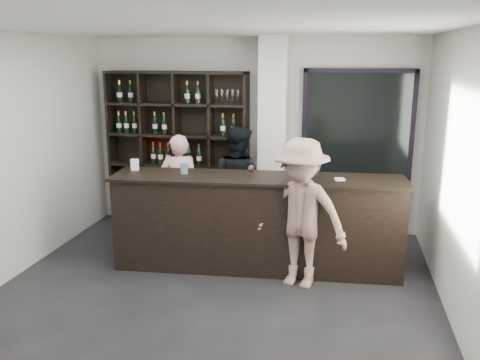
% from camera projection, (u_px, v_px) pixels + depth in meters
% --- Properties ---
extents(floor, '(5.00, 5.50, 0.01)m').
position_uv_depth(floor, '(208.00, 305.00, 5.50)').
color(floor, black).
rests_on(floor, ground).
extents(wine_shelf, '(2.20, 0.35, 2.40)m').
position_uv_depth(wine_shelf, '(178.00, 150.00, 7.88)').
color(wine_shelf, black).
rests_on(wine_shelf, floor).
extents(structural_column, '(0.40, 0.40, 2.90)m').
position_uv_depth(structural_column, '(273.00, 138.00, 7.44)').
color(structural_column, silver).
rests_on(structural_column, floor).
extents(glass_panel, '(1.60, 0.08, 2.10)m').
position_uv_depth(glass_panel, '(356.00, 142.00, 7.42)').
color(glass_panel, black).
rests_on(glass_panel, floor).
extents(tasting_counter, '(3.60, 0.74, 1.19)m').
position_uv_depth(tasting_counter, '(257.00, 223.00, 6.34)').
color(tasting_counter, black).
rests_on(tasting_counter, floor).
extents(taster_pink, '(0.64, 0.50, 1.56)m').
position_uv_depth(taster_pink, '(179.00, 188.00, 7.25)').
color(taster_pink, '#CB9DA2').
rests_on(taster_pink, floor).
extents(taster_black, '(0.99, 0.88, 1.67)m').
position_uv_depth(taster_black, '(237.00, 184.00, 7.27)').
color(taster_black, black).
rests_on(taster_black, floor).
extents(customer, '(1.27, 0.95, 1.74)m').
position_uv_depth(customer, '(301.00, 214.00, 5.79)').
color(customer, '#917161').
rests_on(customer, floor).
extents(wine_glass, '(0.09, 0.09, 0.18)m').
position_uv_depth(wine_glass, '(251.00, 171.00, 6.08)').
color(wine_glass, white).
rests_on(wine_glass, tasting_counter).
extents(spit_cup, '(0.11, 0.11, 0.13)m').
position_uv_depth(spit_cup, '(184.00, 168.00, 6.34)').
color(spit_cup, '#ABBBCF').
rests_on(spit_cup, tasting_counter).
extents(napkin_stack, '(0.13, 0.13, 0.02)m').
position_uv_depth(napkin_stack, '(340.00, 179.00, 6.03)').
color(napkin_stack, white).
rests_on(napkin_stack, tasting_counter).
extents(card_stand, '(0.11, 0.07, 0.15)m').
position_uv_depth(card_stand, '(135.00, 165.00, 6.52)').
color(card_stand, white).
rests_on(card_stand, tasting_counter).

